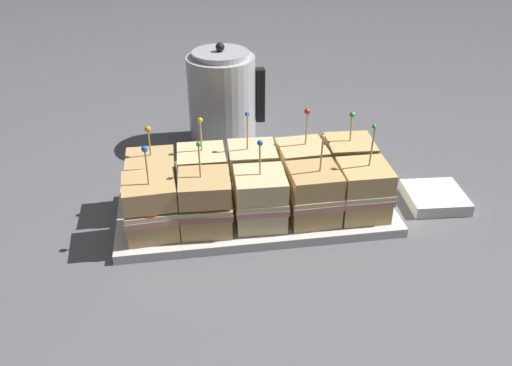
# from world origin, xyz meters

# --- Properties ---
(ground_plane) EXTENTS (6.00, 6.00, 0.00)m
(ground_plane) POSITION_xyz_m (0.00, 0.00, 0.00)
(ground_plane) COLOR slate
(serving_platter) EXTENTS (0.52, 0.22, 0.02)m
(serving_platter) POSITION_xyz_m (0.00, 0.00, 0.01)
(serving_platter) COLOR silver
(serving_platter) RESTS_ON ground_plane
(sandwich_front_far_left) EXTENTS (0.10, 0.10, 0.18)m
(sandwich_front_far_left) POSITION_xyz_m (-0.19, -0.05, 0.07)
(sandwich_front_far_left) COLOR tan
(sandwich_front_far_left) RESTS_ON serving_platter
(sandwich_front_left) EXTENTS (0.10, 0.10, 0.17)m
(sandwich_front_left) POSITION_xyz_m (-0.10, -0.05, 0.07)
(sandwich_front_left) COLOR tan
(sandwich_front_left) RESTS_ON serving_platter
(sandwich_front_center) EXTENTS (0.10, 0.10, 0.17)m
(sandwich_front_center) POSITION_xyz_m (0.00, -0.05, 0.07)
(sandwich_front_center) COLOR beige
(sandwich_front_center) RESTS_ON serving_platter
(sandwich_front_right) EXTENTS (0.09, 0.09, 0.17)m
(sandwich_front_right) POSITION_xyz_m (0.10, -0.05, 0.07)
(sandwich_front_right) COLOR tan
(sandwich_front_right) RESTS_ON serving_platter
(sandwich_front_far_right) EXTENTS (0.09, 0.09, 0.18)m
(sandwich_front_far_right) POSITION_xyz_m (0.19, -0.05, 0.07)
(sandwich_front_far_right) COLOR tan
(sandwich_front_far_right) RESTS_ON serving_platter
(sandwich_back_far_left) EXTENTS (0.09, 0.09, 0.16)m
(sandwich_back_far_left) POSITION_xyz_m (-0.19, 0.05, 0.07)
(sandwich_back_far_left) COLOR tan
(sandwich_back_far_left) RESTS_ON serving_platter
(sandwich_back_left) EXTENTS (0.10, 0.10, 0.17)m
(sandwich_back_left) POSITION_xyz_m (-0.10, 0.05, 0.07)
(sandwich_back_left) COLOR beige
(sandwich_back_left) RESTS_ON serving_platter
(sandwich_back_center) EXTENTS (0.10, 0.10, 0.18)m
(sandwich_back_center) POSITION_xyz_m (-0.00, 0.05, 0.07)
(sandwich_back_center) COLOR beige
(sandwich_back_center) RESTS_ON serving_platter
(sandwich_back_right) EXTENTS (0.10, 0.10, 0.17)m
(sandwich_back_right) POSITION_xyz_m (0.10, 0.05, 0.07)
(sandwich_back_right) COLOR #DBB77A
(sandwich_back_right) RESTS_ON serving_platter
(sandwich_back_far_right) EXTENTS (0.10, 0.10, 0.16)m
(sandwich_back_far_right) POSITION_xyz_m (0.19, 0.05, 0.07)
(sandwich_back_far_right) COLOR tan
(sandwich_back_far_right) RESTS_ON serving_platter
(kettle_steel) EXTENTS (0.18, 0.15, 0.24)m
(kettle_steel) POSITION_xyz_m (-0.03, 0.32, 0.11)
(kettle_steel) COLOR #B7BABF
(kettle_steel) RESTS_ON ground_plane
(napkin_stack) EXTENTS (0.12, 0.12, 0.02)m
(napkin_stack) POSITION_xyz_m (0.36, -0.01, 0.01)
(napkin_stack) COLOR white
(napkin_stack) RESTS_ON ground_plane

